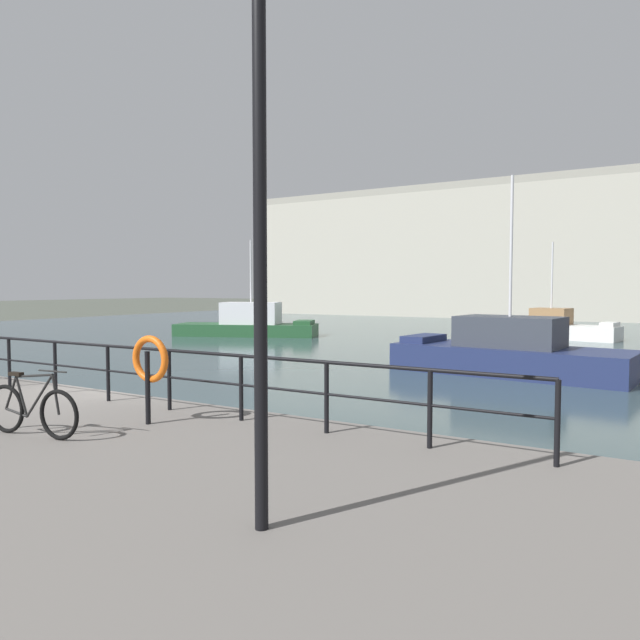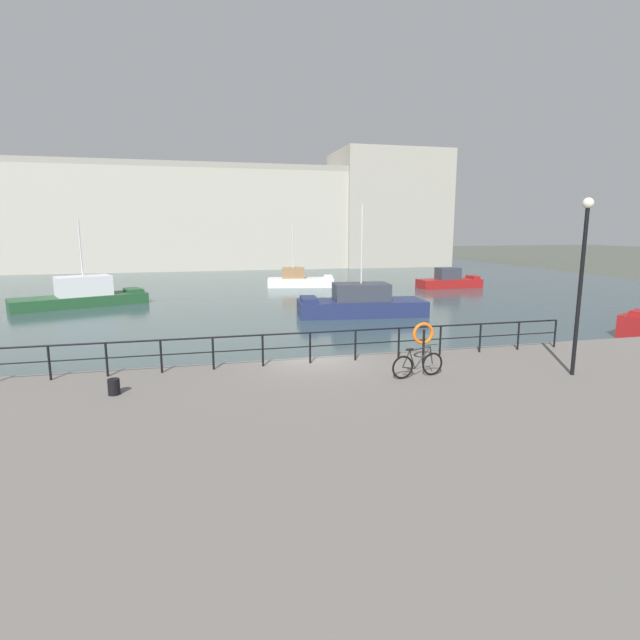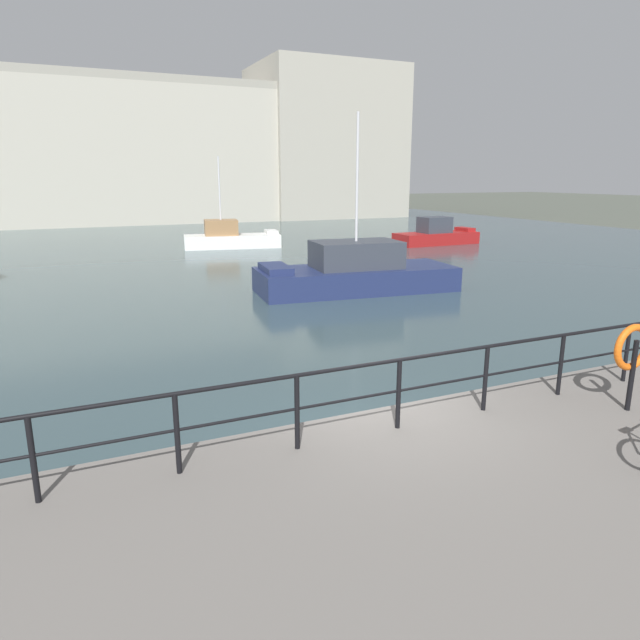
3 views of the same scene
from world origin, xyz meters
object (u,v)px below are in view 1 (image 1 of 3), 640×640
object	(u,v)px
moored_small_launch	(561,328)
parked_bicycle	(32,410)
harbor_building	(612,248)
moored_cabin_cruiser	(508,353)
life_ring_stand	(150,362)
quay_lamp_post	(260,146)
moored_blue_motorboat	(249,324)

from	to	relation	value
moored_small_launch	parked_bicycle	bearing A→B (deg)	-84.31
harbor_building	moored_cabin_cruiser	xyz separation A→B (m)	(-0.05, -40.08, -5.91)
parked_bicycle	moored_small_launch	bearing A→B (deg)	77.66
parked_bicycle	harbor_building	bearing A→B (deg)	79.09
harbor_building	life_ring_stand	bearing A→B (deg)	-92.58
moored_small_launch	quay_lamp_post	xyz separation A→B (m)	(2.19, -31.63, 3.50)
harbor_building	moored_cabin_cruiser	world-z (taller)	harbor_building
harbor_building	parked_bicycle	world-z (taller)	harbor_building
harbor_building	moored_small_launch	bearing A→B (deg)	-91.59
quay_lamp_post	harbor_building	bearing A→B (deg)	91.54
moored_blue_motorboat	moored_small_launch	world-z (taller)	moored_blue_motorboat
moored_blue_motorboat	quay_lamp_post	size ratio (longest dim) A/B	1.65
moored_cabin_cruiser	quay_lamp_post	size ratio (longest dim) A/B	1.49
moored_blue_motorboat	life_ring_stand	xyz separation A→B (m)	(14.93, -21.83, 1.01)
harbor_building	quay_lamp_post	bearing A→B (deg)	-88.46
moored_small_launch	life_ring_stand	distance (m)	29.33
moored_cabin_cruiser	moored_small_launch	size ratio (longest dim) A/B	1.29
parked_bicycle	quay_lamp_post	distance (m)	5.70
moored_cabin_cruiser	moored_small_launch	xyz separation A→B (m)	(-0.63, 15.54, -0.09)
moored_cabin_cruiser	moored_small_launch	distance (m)	15.55
life_ring_stand	quay_lamp_post	bearing A→B (deg)	-31.16
moored_blue_motorboat	moored_cabin_cruiser	bearing A→B (deg)	-47.29
moored_small_launch	parked_bicycle	xyz separation A→B (m)	(-2.59, -30.71, 0.53)
life_ring_stand	moored_small_launch	bearing A→B (deg)	86.59
moored_cabin_cruiser	quay_lamp_post	distance (m)	16.52
moored_small_launch	life_ring_stand	bearing A→B (deg)	-82.90
harbor_building	moored_small_launch	distance (m)	25.28
moored_cabin_cruiser	moored_blue_motorboat	distance (m)	19.11
harbor_building	moored_blue_motorboat	distance (m)	36.85
life_ring_stand	moored_cabin_cruiser	bearing A→B (deg)	80.18
parked_bicycle	life_ring_stand	size ratio (longest dim) A/B	1.26
harbor_building	quay_lamp_post	xyz separation A→B (m)	(1.51, -56.18, -2.50)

